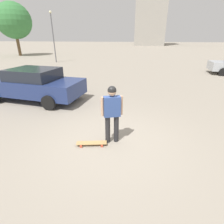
# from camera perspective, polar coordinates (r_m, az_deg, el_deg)

# --- Properties ---
(ground_plane) EXTENTS (220.00, 220.00, 0.00)m
(ground_plane) POSITION_cam_1_polar(r_m,az_deg,el_deg) (5.19, 0.00, -9.51)
(ground_plane) COLOR gray
(person) EXTENTS (0.56, 0.35, 1.66)m
(person) POSITION_cam_1_polar(r_m,az_deg,el_deg) (4.73, 0.00, 0.60)
(person) COLOR #262628
(person) RESTS_ON ground_plane
(skateboard) EXTENTS (0.87, 0.39, 0.08)m
(skateboard) POSITION_cam_1_polar(r_m,az_deg,el_deg) (5.02, -6.67, -10.04)
(skateboard) COLOR tan
(skateboard) RESTS_ON ground_plane
(car_parked_near) EXTENTS (4.86, 2.45, 1.49)m
(car_parked_near) POSITION_cam_1_polar(r_m,az_deg,el_deg) (9.13, -24.29, 8.35)
(car_parked_near) COLOR navy
(car_parked_near) RESTS_ON ground_plane
(tree_distant) EXTENTS (5.17, 5.17, 7.64)m
(tree_distant) POSITION_cam_1_polar(r_m,az_deg,el_deg) (33.25, -29.44, 24.50)
(tree_distant) COLOR brown
(tree_distant) RESTS_ON ground_plane
(lamp_post) EXTENTS (0.28, 0.28, 5.44)m
(lamp_post) POSITION_cam_1_polar(r_m,az_deg,el_deg) (22.72, -18.76, 23.21)
(lamp_post) COLOR #59595E
(lamp_post) RESTS_ON ground_plane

